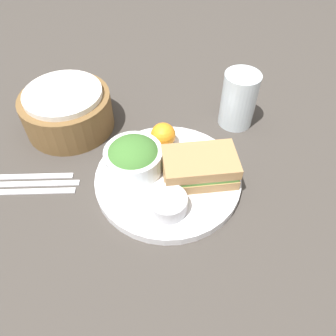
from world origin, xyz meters
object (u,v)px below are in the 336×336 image
(plate, at_px, (168,178))
(sandwich, at_px, (200,167))
(dressing_cup, at_px, (168,204))
(spoon, at_px, (26,176))
(drink_glass, at_px, (239,100))
(knife, at_px, (23,184))
(salad_bowl, at_px, (134,157))
(bread_basket, at_px, (67,110))
(fork, at_px, (21,191))

(plate, distance_m, sandwich, 0.07)
(sandwich, bearing_deg, dressing_cup, -148.34)
(spoon, bearing_deg, drink_glass, -160.80)
(drink_glass, height_order, knife, drink_glass)
(salad_bowl, distance_m, dressing_cup, 0.11)
(plate, height_order, knife, plate)
(sandwich, xyz_separation_m, bread_basket, (-0.20, 0.24, 0.00))
(plate, height_order, sandwich, sandwich)
(plate, height_order, dressing_cup, dressing_cup)
(dressing_cup, distance_m, drink_glass, 0.29)
(plate, relative_size, sandwich, 1.85)
(plate, xyz_separation_m, fork, (-0.26, 0.07, -0.01))
(sandwich, distance_m, drink_glass, 0.20)
(plate, distance_m, salad_bowl, 0.08)
(salad_bowl, xyz_separation_m, spoon, (-0.20, 0.06, -0.04))
(knife, bearing_deg, drink_glass, -158.67)
(sandwich, distance_m, spoon, 0.33)
(plate, bearing_deg, salad_bowl, 143.16)
(plate, distance_m, fork, 0.27)
(sandwich, xyz_separation_m, fork, (-0.32, 0.09, -0.04))
(salad_bowl, relative_size, knife, 0.51)
(drink_glass, bearing_deg, dressing_cup, -141.39)
(drink_glass, distance_m, knife, 0.46)
(sandwich, xyz_separation_m, salad_bowl, (-0.11, 0.06, 0.00))
(salad_bowl, distance_m, fork, 0.22)
(sandwich, xyz_separation_m, drink_glass, (0.15, 0.13, 0.02))
(dressing_cup, height_order, fork, dressing_cup)
(plate, bearing_deg, knife, 161.65)
(sandwich, relative_size, dressing_cup, 2.21)
(drink_glass, bearing_deg, knife, -177.02)
(knife, height_order, spoon, same)
(dressing_cup, distance_m, spoon, 0.29)
(knife, bearing_deg, plate, 180.00)
(salad_bowl, height_order, fork, salad_bowl)
(salad_bowl, relative_size, fork, 0.54)
(sandwich, height_order, drink_glass, drink_glass)
(bread_basket, xyz_separation_m, spoon, (-0.11, -0.12, -0.04))
(salad_bowl, bearing_deg, bread_basket, 117.21)
(bread_basket, distance_m, knife, 0.18)
(drink_glass, height_order, fork, drink_glass)
(dressing_cup, relative_size, spoon, 0.37)
(dressing_cup, height_order, spoon, dressing_cup)
(dressing_cup, relative_size, bread_basket, 0.35)
(sandwich, bearing_deg, spoon, 157.80)
(plate, distance_m, knife, 0.27)
(plate, relative_size, spoon, 1.51)
(sandwich, height_order, spoon, sandwich)
(sandwich, relative_size, salad_bowl, 1.36)
(salad_bowl, distance_m, bread_basket, 0.20)
(plate, bearing_deg, dressing_cup, -110.66)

